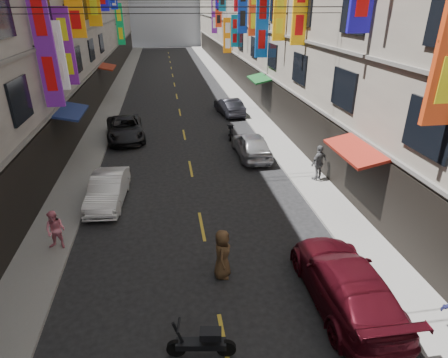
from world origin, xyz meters
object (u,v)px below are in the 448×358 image
object	(u,v)px
car_left_far	(125,129)
car_right_near	(346,282)
scooter_crossing	(202,343)
car_right_mid	(251,145)
pedestrian_rfar	(319,163)
pedestrian_crossing	(222,254)
car_left_mid	(108,190)
scooter_far_right	(231,131)
car_right_far	(229,106)
pedestrian_lfar	(56,230)

from	to	relation	value
car_left_far	car_right_near	world-z (taller)	car_right_near
scooter_crossing	car_right_mid	xyz separation A→B (m)	(4.35, 13.49, 0.30)
scooter_crossing	pedestrian_rfar	xyz separation A→B (m)	(6.94, 9.58, 0.61)
pedestrian_rfar	pedestrian_crossing	bearing A→B (deg)	18.66
car_left_mid	pedestrian_rfar	size ratio (longest dim) A/B	2.19
car_left_mid	pedestrian_rfar	xyz separation A→B (m)	(10.32, 0.67, 0.38)
scooter_far_right	pedestrian_rfar	xyz separation A→B (m)	(3.21, -7.55, 0.61)
car_right_mid	pedestrian_rfar	xyz separation A→B (m)	(2.60, -3.91, 0.30)
car_left_mid	car_right_far	bearing A→B (deg)	64.37
pedestrian_lfar	pedestrian_rfar	xyz separation A→B (m)	(11.72, 4.17, 0.17)
car_left_far	pedestrian_crossing	distance (m)	15.56
scooter_crossing	car_right_near	world-z (taller)	car_right_near
car_right_mid	car_left_mid	bearing A→B (deg)	30.05
scooter_crossing	pedestrian_crossing	bearing A→B (deg)	-9.21
scooter_far_right	pedestrian_lfar	bearing A→B (deg)	64.40
car_right_near	pedestrian_lfar	size ratio (longest dim) A/B	3.44
car_right_near	pedestrian_crossing	xyz separation A→B (m)	(-3.47, 1.80, 0.12)
scooter_crossing	scooter_far_right	bearing A→B (deg)	-3.44
car_left_mid	car_left_far	distance (m)	9.09
car_right_near	pedestrian_crossing	size ratio (longest dim) A/B	2.96
pedestrian_rfar	scooter_crossing	bearing A→B (deg)	25.04
car_right_far	car_right_near	bearing A→B (deg)	80.10
scooter_far_right	car_right_far	xyz separation A→B (m)	(0.89, 5.77, 0.24)
scooter_far_right	pedestrian_lfar	size ratio (longest dim) A/B	1.18
scooter_crossing	pedestrian_rfar	distance (m)	11.84
car_left_far	pedestrian_crossing	world-z (taller)	pedestrian_crossing
car_right_mid	pedestrian_crossing	xyz separation A→B (m)	(-3.35, -10.44, 0.14)
scooter_crossing	pedestrian_rfar	world-z (taller)	pedestrian_rfar
car_right_near	car_right_mid	size ratio (longest dim) A/B	1.20
scooter_far_right	car_right_near	bearing A→B (deg)	103.02
car_right_mid	car_right_far	xyz separation A→B (m)	(0.27, 9.42, -0.06)
car_right_far	pedestrian_lfar	distance (m)	19.86
scooter_crossing	car_right_mid	size ratio (longest dim) A/B	0.41
car_right_near	pedestrian_rfar	xyz separation A→B (m)	(2.48, 8.33, 0.29)
car_left_far	pedestrian_lfar	distance (m)	12.67
scooter_crossing	pedestrian_crossing	world-z (taller)	pedestrian_crossing
pedestrian_rfar	pedestrian_lfar	bearing A→B (deg)	-9.46
car_right_mid	pedestrian_lfar	distance (m)	12.19
pedestrian_lfar	pedestrian_crossing	size ratio (longest dim) A/B	0.86
car_left_mid	pedestrian_crossing	distance (m)	7.32
scooter_crossing	car_right_mid	distance (m)	14.17
pedestrian_lfar	car_left_mid	bearing A→B (deg)	81.82
car_left_mid	car_right_near	size ratio (longest dim) A/B	0.78
scooter_crossing	car_right_mid	world-z (taller)	car_right_mid
car_right_near	car_right_mid	distance (m)	12.24
car_right_mid	pedestrian_rfar	distance (m)	4.70
car_right_mid	pedestrian_rfar	bearing A→B (deg)	122.96
pedestrian_crossing	scooter_far_right	bearing A→B (deg)	3.53
car_right_near	scooter_crossing	bearing A→B (deg)	16.49
car_left_far	car_right_far	bearing A→B (deg)	24.64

